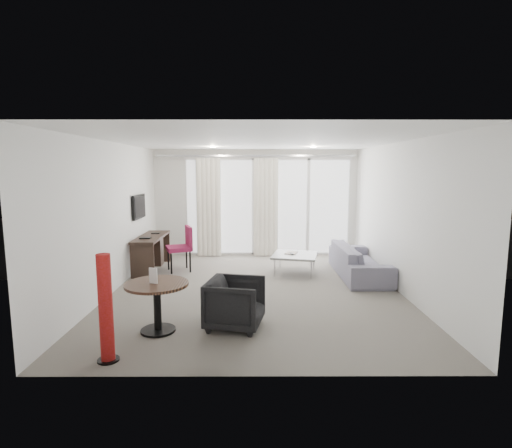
{
  "coord_description": "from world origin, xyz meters",
  "views": [
    {
      "loc": [
        -0.02,
        -6.88,
        2.14
      ],
      "look_at": [
        0.0,
        0.6,
        1.1
      ],
      "focal_mm": 28.0,
      "sensor_mm": 36.0,
      "label": 1
    }
  ],
  "objects_px": {
    "round_table": "(157,307)",
    "sofa": "(359,261)",
    "desk_chair": "(179,249)",
    "coffee_table": "(295,264)",
    "rattan_chair_b": "(329,228)",
    "rattan_chair_a": "(271,232)",
    "desk": "(152,253)",
    "red_lamp": "(106,308)",
    "tub_armchair": "(235,303)"
  },
  "relations": [
    {
      "from": "tub_armchair",
      "to": "rattan_chair_a",
      "type": "xyz_separation_m",
      "value": [
        0.71,
        5.59,
        0.08
      ]
    },
    {
      "from": "round_table",
      "to": "rattan_chair_a",
      "type": "xyz_separation_m",
      "value": [
        1.73,
        5.73,
        0.08
      ]
    },
    {
      "from": "rattan_chair_a",
      "to": "sofa",
      "type": "bearing_deg",
      "value": -54.13
    },
    {
      "from": "coffee_table",
      "to": "rattan_chair_b",
      "type": "xyz_separation_m",
      "value": [
        1.33,
        3.35,
        0.24
      ]
    },
    {
      "from": "rattan_chair_a",
      "to": "desk_chair",
      "type": "bearing_deg",
      "value": -121.35
    },
    {
      "from": "desk",
      "to": "red_lamp",
      "type": "height_order",
      "value": "red_lamp"
    },
    {
      "from": "desk_chair",
      "to": "rattan_chair_a",
      "type": "distance_m",
      "value": 3.29
    },
    {
      "from": "round_table",
      "to": "rattan_chair_b",
      "type": "bearing_deg",
      "value": 61.47
    },
    {
      "from": "tub_armchair",
      "to": "rattan_chair_a",
      "type": "bearing_deg",
      "value": 4.08
    },
    {
      "from": "desk",
      "to": "round_table",
      "type": "relative_size",
      "value": 1.87
    },
    {
      "from": "red_lamp",
      "to": "rattan_chair_a",
      "type": "xyz_separation_m",
      "value": [
        2.09,
        6.55,
        -0.2
      ]
    },
    {
      "from": "desk_chair",
      "to": "sofa",
      "type": "height_order",
      "value": "desk_chair"
    },
    {
      "from": "round_table",
      "to": "rattan_chair_b",
      "type": "distance_m",
      "value": 7.2
    },
    {
      "from": "desk",
      "to": "red_lamp",
      "type": "xyz_separation_m",
      "value": [
        0.55,
        -4.1,
        0.25
      ]
    },
    {
      "from": "red_lamp",
      "to": "rattan_chair_b",
      "type": "bearing_deg",
      "value": 61.98
    },
    {
      "from": "round_table",
      "to": "rattan_chair_b",
      "type": "xyz_separation_m",
      "value": [
        3.44,
        6.33,
        0.11
      ]
    },
    {
      "from": "desk",
      "to": "coffee_table",
      "type": "distance_m",
      "value": 3.04
    },
    {
      "from": "desk_chair",
      "to": "red_lamp",
      "type": "distance_m",
      "value": 3.98
    },
    {
      "from": "desk",
      "to": "red_lamp",
      "type": "distance_m",
      "value": 4.15
    },
    {
      "from": "desk",
      "to": "desk_chair",
      "type": "xyz_separation_m",
      "value": [
        0.61,
        -0.13,
        0.11
      ]
    },
    {
      "from": "sofa",
      "to": "round_table",
      "type": "bearing_deg",
      "value": 129.23
    },
    {
      "from": "desk",
      "to": "sofa",
      "type": "distance_m",
      "value": 4.32
    },
    {
      "from": "tub_armchair",
      "to": "red_lamp",
      "type": "bearing_deg",
      "value": 136.1
    },
    {
      "from": "coffee_table",
      "to": "round_table",
      "type": "bearing_deg",
      "value": -125.33
    },
    {
      "from": "desk_chair",
      "to": "coffee_table",
      "type": "xyz_separation_m",
      "value": [
        2.42,
        -0.18,
        -0.28
      ]
    },
    {
      "from": "coffee_table",
      "to": "rattan_chair_a",
      "type": "height_order",
      "value": "rattan_chair_a"
    },
    {
      "from": "desk",
      "to": "tub_armchair",
      "type": "relative_size",
      "value": 2.09
    },
    {
      "from": "round_table",
      "to": "red_lamp",
      "type": "relative_size",
      "value": 0.68
    },
    {
      "from": "sofa",
      "to": "red_lamp",
      "type": "bearing_deg",
      "value": 133.72
    },
    {
      "from": "desk_chair",
      "to": "coffee_table",
      "type": "distance_m",
      "value": 2.44
    },
    {
      "from": "desk_chair",
      "to": "rattan_chair_b",
      "type": "bearing_deg",
      "value": 19.59
    },
    {
      "from": "round_table",
      "to": "sofa",
      "type": "xyz_separation_m",
      "value": [
        3.37,
        2.75,
        -0.02
      ]
    },
    {
      "from": "round_table",
      "to": "rattan_chair_b",
      "type": "height_order",
      "value": "rattan_chair_b"
    },
    {
      "from": "coffee_table",
      "to": "rattan_chair_a",
      "type": "bearing_deg",
      "value": 97.91
    },
    {
      "from": "desk_chair",
      "to": "coffee_table",
      "type": "relative_size",
      "value": 1.08
    },
    {
      "from": "round_table",
      "to": "desk",
      "type": "bearing_deg",
      "value": 105.56
    },
    {
      "from": "desk_chair",
      "to": "tub_armchair",
      "type": "xyz_separation_m",
      "value": [
        1.33,
        -3.02,
        -0.14
      ]
    },
    {
      "from": "desk_chair",
      "to": "rattan_chair_a",
      "type": "relative_size",
      "value": 1.15
    },
    {
      "from": "desk_chair",
      "to": "desk",
      "type": "bearing_deg",
      "value": 147.41
    },
    {
      "from": "desk_chair",
      "to": "rattan_chair_b",
      "type": "relative_size",
      "value": 1.08
    },
    {
      "from": "rattan_chair_a",
      "to": "desk",
      "type": "bearing_deg",
      "value": -130.21
    },
    {
      "from": "round_table",
      "to": "sofa",
      "type": "distance_m",
      "value": 4.36
    },
    {
      "from": "desk",
      "to": "rattan_chair_b",
      "type": "height_order",
      "value": "rattan_chair_b"
    },
    {
      "from": "desk_chair",
      "to": "tub_armchair",
      "type": "relative_size",
      "value": 1.29
    },
    {
      "from": "round_table",
      "to": "coffee_table",
      "type": "bearing_deg",
      "value": 54.67
    },
    {
      "from": "sofa",
      "to": "rattan_chair_b",
      "type": "xyz_separation_m",
      "value": [
        0.06,
        3.57,
        0.13
      ]
    },
    {
      "from": "desk_chair",
      "to": "round_table",
      "type": "xyz_separation_m",
      "value": [
        0.31,
        -3.16,
        -0.14
      ]
    },
    {
      "from": "desk",
      "to": "desk_chair",
      "type": "distance_m",
      "value": 0.63
    },
    {
      "from": "sofa",
      "to": "rattan_chair_a",
      "type": "xyz_separation_m",
      "value": [
        -1.65,
        2.98,
        0.1
      ]
    },
    {
      "from": "round_table",
      "to": "rattan_chair_a",
      "type": "relative_size",
      "value": 1.01
    }
  ]
}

